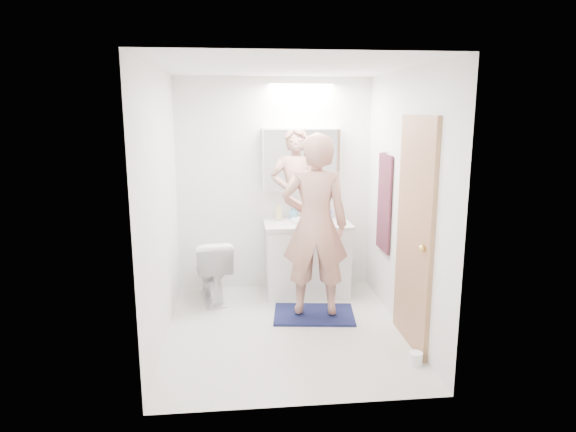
{
  "coord_description": "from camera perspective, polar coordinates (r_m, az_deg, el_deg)",
  "views": [
    {
      "loc": [
        -0.44,
        -4.4,
        2.04
      ],
      "look_at": [
        0.05,
        0.25,
        1.05
      ],
      "focal_mm": 31.35,
      "sensor_mm": 36.0,
      "label": 1
    }
  ],
  "objects": [
    {
      "name": "door_knob",
      "position": [
        4.18,
        14.99,
        -3.6
      ],
      "size": [
        0.06,
        0.06,
        0.06
      ],
      "primitive_type": "sphere",
      "color": "gold",
      "rests_on": "door"
    },
    {
      "name": "soap_bottle_b",
      "position": [
        5.7,
        0.65,
        0.44
      ],
      "size": [
        0.1,
        0.1,
        0.17
      ],
      "primitive_type": "imported",
      "rotation": [
        0.0,
        0.0,
        -0.33
      ],
      "color": "#5690B9",
      "rests_on": "countertop"
    },
    {
      "name": "toilet",
      "position": [
        5.53,
        -8.61,
        -6.04
      ],
      "size": [
        0.5,
        0.74,
        0.69
      ],
      "primitive_type": "imported",
      "rotation": [
        0.0,
        0.0,
        3.32
      ],
      "color": "white",
      "rests_on": "floor"
    },
    {
      "name": "ceiling",
      "position": [
        4.44,
        -0.32,
        16.6
      ],
      "size": [
        2.5,
        2.5,
        0.0
      ],
      "primitive_type": "plane",
      "rotation": [
        3.14,
        0.0,
        0.0
      ],
      "color": "white",
      "rests_on": "floor"
    },
    {
      "name": "floor",
      "position": [
        4.87,
        -0.28,
        -12.8
      ],
      "size": [
        2.5,
        2.5,
        0.0
      ],
      "primitive_type": "plane",
      "color": "silver",
      "rests_on": "ground"
    },
    {
      "name": "towel_hook",
      "position": [
        5.19,
        10.94,
        7.1
      ],
      "size": [
        0.07,
        0.02,
        0.02
      ],
      "primitive_type": "cylinder",
      "rotation": [
        0.0,
        1.57,
        0.0
      ],
      "color": "silver",
      "rests_on": "wall_right"
    },
    {
      "name": "wall_back",
      "position": [
        5.73,
        -1.55,
        3.52
      ],
      "size": [
        2.5,
        0.0,
        2.5
      ],
      "primitive_type": "plane",
      "rotation": [
        1.57,
        0.0,
        0.0
      ],
      "color": "white",
      "rests_on": "floor"
    },
    {
      "name": "bath_rug",
      "position": [
        5.19,
        2.96,
        -11.09
      ],
      "size": [
        0.86,
        0.64,
        0.02
      ],
      "primitive_type": "cube",
      "rotation": [
        0.0,
        0.0,
        -0.12
      ],
      "color": "#141540",
      "rests_on": "floor"
    },
    {
      "name": "faucet",
      "position": [
        5.76,
        1.9,
        0.52
      ],
      "size": [
        0.02,
        0.02,
        0.16
      ],
      "primitive_type": "cylinder",
      "color": "silver",
      "rests_on": "countertop"
    },
    {
      "name": "toothbrush_cup",
      "position": [
        5.75,
        4.51,
        0.14
      ],
      "size": [
        0.12,
        0.12,
        0.09
      ],
      "primitive_type": "imported",
      "rotation": [
        0.0,
        0.0,
        -0.25
      ],
      "color": "#3C5DB4",
      "rests_on": "countertop"
    },
    {
      "name": "toilet_paper_roll",
      "position": [
        4.4,
        14.29,
        -15.37
      ],
      "size": [
        0.11,
        0.11,
        0.1
      ],
      "primitive_type": "cylinder",
      "color": "white",
      "rests_on": "floor"
    },
    {
      "name": "vanity_cabinet",
      "position": [
        5.67,
        2.16,
        -4.97
      ],
      "size": [
        0.9,
        0.55,
        0.78
      ],
      "primitive_type": "cube",
      "color": "white",
      "rests_on": "floor"
    },
    {
      "name": "mirror_panel",
      "position": [
        5.58,
        1.65,
        6.39
      ],
      "size": [
        0.84,
        0.01,
        0.66
      ],
      "primitive_type": "cube",
      "color": "silver",
      "rests_on": "medicine_cabinet"
    },
    {
      "name": "wall_right",
      "position": [
        4.74,
        13.06,
        1.43
      ],
      "size": [
        0.0,
        2.5,
        2.5
      ],
      "primitive_type": "plane",
      "rotation": [
        1.57,
        0.0,
        -1.57
      ],
      "color": "white",
      "rests_on": "floor"
    },
    {
      "name": "wall_left",
      "position": [
        4.53,
        -14.28,
        0.89
      ],
      "size": [
        0.0,
        2.5,
        2.5
      ],
      "primitive_type": "plane",
      "rotation": [
        1.57,
        0.0,
        1.57
      ],
      "color": "white",
      "rests_on": "floor"
    },
    {
      "name": "person",
      "position": [
        4.9,
        3.07,
        -1.04
      ],
      "size": [
        0.7,
        0.5,
        1.79
      ],
      "primitive_type": "imported",
      "rotation": [
        0.0,
        0.0,
        3.02
      ],
      "color": "tan",
      "rests_on": "bath_rug"
    },
    {
      "name": "sink_basin",
      "position": [
        5.59,
        2.16,
        -0.51
      ],
      "size": [
        0.36,
        0.36,
        0.03
      ],
      "primitive_type": "cylinder",
      "color": "silver",
      "rests_on": "countertop"
    },
    {
      "name": "countertop",
      "position": [
        5.56,
        2.2,
        -0.93
      ],
      "size": [
        0.95,
        0.58,
        0.04
      ],
      "primitive_type": "cube",
      "color": "silver",
      "rests_on": "vanity_cabinet"
    },
    {
      "name": "soap_bottle_a",
      "position": [
        5.65,
        -1.09,
        0.51
      ],
      "size": [
        0.11,
        0.11,
        0.2
      ],
      "primitive_type": "imported",
      "rotation": [
        0.0,
        0.0,
        0.75
      ],
      "color": "#C8C081",
      "rests_on": "countertop"
    },
    {
      "name": "wall_front",
      "position": [
        3.29,
        1.87,
        -2.86
      ],
      "size": [
        2.5,
        0.0,
        2.5
      ],
      "primitive_type": "plane",
      "rotation": [
        -1.57,
        0.0,
        0.0
      ],
      "color": "white",
      "rests_on": "floor"
    },
    {
      "name": "towel",
      "position": [
        5.27,
        10.85,
        1.45
      ],
      "size": [
        0.02,
        0.42,
        1.0
      ],
      "primitive_type": "cube",
      "color": "#191440",
      "rests_on": "wall_right"
    },
    {
      "name": "door",
      "position": [
        4.45,
        14.14,
        -1.94
      ],
      "size": [
        0.04,
        0.8,
        2.0
      ],
      "primitive_type": "cube",
      "color": "tan",
      "rests_on": "wall_right"
    },
    {
      "name": "medicine_cabinet",
      "position": [
        5.65,
        1.55,
        6.47
      ],
      "size": [
        0.88,
        0.14,
        0.7
      ],
      "primitive_type": "cube",
      "color": "white",
      "rests_on": "wall_back"
    }
  ]
}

